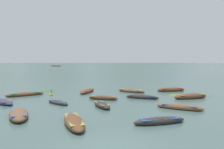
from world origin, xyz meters
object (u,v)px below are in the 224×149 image
at_px(rowboat_6, 171,90).
at_px(rowboat_11, 102,105).
at_px(rowboat_7, 58,102).
at_px(mooring_buoy, 51,95).
at_px(rowboat_0, 1,102).
at_px(rowboat_9, 159,121).
at_px(rowboat_10, 25,94).
at_px(rowboat_1, 87,91).
at_px(rowboat_2, 179,107).
at_px(rowboat_12, 74,122).
at_px(rowboat_3, 19,114).
at_px(rowboat_5, 142,97).
at_px(rowboat_13, 190,96).
at_px(ferry_0, 56,66).
at_px(rowboat_8, 131,91).
at_px(rowboat_4, 103,98).

relative_size(rowboat_6, rowboat_11, 1.32).
height_order(rowboat_7, mooring_buoy, mooring_buoy).
distance_m(rowboat_0, rowboat_9, 15.65).
bearing_deg(mooring_buoy, rowboat_10, -178.52).
bearing_deg(rowboat_1, rowboat_9, -63.23).
height_order(rowboat_10, mooring_buoy, mooring_buoy).
bearing_deg(rowboat_1, rowboat_7, -100.06).
xyz_separation_m(rowboat_0, rowboat_2, (16.80, -1.61, 0.01)).
xyz_separation_m(rowboat_10, rowboat_12, (8.73, -11.76, 0.02)).
bearing_deg(rowboat_3, rowboat_9, -6.00).
relative_size(rowboat_5, rowboat_10, 0.90).
bearing_deg(rowboat_11, rowboat_2, -3.87).
distance_m(rowboat_6, rowboat_7, 16.30).
bearing_deg(rowboat_9, rowboat_13, 63.87).
bearing_deg(rowboat_0, ferry_0, 106.22).
bearing_deg(mooring_buoy, rowboat_2, -26.31).
bearing_deg(rowboat_10, rowboat_13, -2.45).
height_order(rowboat_0, rowboat_10, rowboat_10).
distance_m(rowboat_8, ferry_0, 188.65).
height_order(rowboat_3, rowboat_9, rowboat_3).
bearing_deg(rowboat_4, rowboat_0, -163.78).
distance_m(rowboat_3, rowboat_9, 10.13).
distance_m(rowboat_1, rowboat_2, 13.90).
distance_m(rowboat_4, mooring_buoy, 6.85).
bearing_deg(rowboat_1, rowboat_5, -33.45).
xyz_separation_m(rowboat_6, rowboat_10, (-18.45, -5.08, -0.04)).
height_order(rowboat_3, rowboat_5, rowboat_3).
bearing_deg(rowboat_13, rowboat_11, -150.45).
bearing_deg(ferry_0, rowboat_11, -71.06).
xyz_separation_m(rowboat_1, mooring_buoy, (-3.81, -3.24, -0.08)).
bearing_deg(rowboat_13, rowboat_0, -167.90).
distance_m(rowboat_5, rowboat_7, 9.16).
xyz_separation_m(rowboat_0, rowboat_1, (7.08, 8.32, 0.01)).
relative_size(rowboat_2, rowboat_9, 1.07).
distance_m(rowboat_1, rowboat_4, 6.10).
distance_m(rowboat_9, rowboat_10, 18.13).
bearing_deg(ferry_0, rowboat_8, -69.23).
bearing_deg(rowboat_12, rowboat_2, 32.84).
height_order(rowboat_2, rowboat_8, rowboat_8).
height_order(rowboat_8, mooring_buoy, mooring_buoy).
bearing_deg(rowboat_1, rowboat_4, -64.10).
height_order(rowboat_8, ferry_0, ferry_0).
bearing_deg(rowboat_4, rowboat_6, 39.47).
height_order(rowboat_5, rowboat_11, rowboat_11).
distance_m(rowboat_3, rowboat_13, 17.75).
bearing_deg(rowboat_2, rowboat_8, 110.01).
xyz_separation_m(rowboat_8, rowboat_13, (6.47, -4.70, 0.04)).
bearing_deg(rowboat_9, rowboat_12, -173.75).
distance_m(rowboat_9, rowboat_11, 6.61).
relative_size(rowboat_0, rowboat_2, 1.04).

